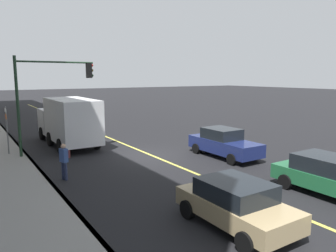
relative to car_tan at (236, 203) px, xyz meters
name	(u,v)px	position (x,y,z in m)	size (l,w,h in m)	color
ground	(151,155)	(9.25, -2.27, -0.75)	(200.00, 200.00, 0.00)	black
sidewalk_slab	(1,176)	(9.25, 5.55, -0.67)	(80.00, 3.48, 0.15)	gray
curb_edge	(39,170)	(9.25, 3.89, -0.67)	(80.00, 0.16, 0.15)	slate
lane_stripe_center	(151,155)	(9.25, -2.27, -0.74)	(80.00, 0.16, 0.01)	#D8CC4C
car_tan	(236,203)	(0.00, 0.00, 0.00)	(3.85, 2.00, 1.43)	tan
car_navy	(224,143)	(6.68, -5.60, 0.06)	(4.53, 1.89, 1.62)	navy
car_green	(331,176)	(-0.05, -5.00, 0.02)	(4.43, 2.02, 1.50)	#1E6038
truck_white	(69,121)	(14.58, 0.90, 0.90)	(7.43, 2.52, 3.12)	silver
pedestrian_with_backpack	(64,159)	(7.39, 3.15, 0.20)	(0.43, 0.43, 1.63)	#262D4C
traffic_light_mast	(49,88)	(12.36, 2.52, 3.15)	(0.28, 4.40, 5.64)	#1E3823
street_sign_post	(7,127)	(13.38, 4.71, 0.94)	(0.60, 0.08, 2.86)	slate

